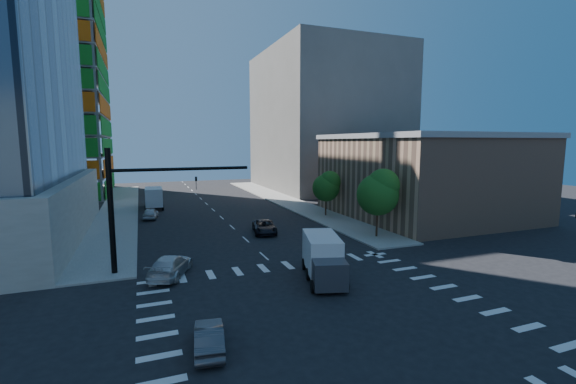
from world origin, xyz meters
name	(u,v)px	position (x,y,z in m)	size (l,w,h in m)	color
ground	(329,315)	(0.00, 0.00, 0.00)	(160.00, 160.00, 0.00)	black
road_markings	(329,315)	(0.00, 0.00, 0.01)	(20.00, 20.00, 0.01)	silver
sidewalk_ne	(285,201)	(12.50, 40.00, 0.07)	(5.00, 60.00, 0.15)	gray
sidewalk_nw	(119,210)	(-12.50, 40.00, 0.07)	(5.00, 60.00, 0.15)	gray
construction_building	(22,54)	(-27.41, 61.93, 24.61)	(25.16, 34.50, 70.60)	gray
commercial_building	(424,175)	(25.00, 22.00, 5.31)	(20.50, 22.50, 10.60)	tan
bg_building_ne	(325,121)	(27.00, 55.00, 14.00)	(24.00, 30.00, 28.00)	#5F5C56
signal_mast_nw	(133,199)	(-10.00, 11.50, 5.49)	(10.20, 0.40, 9.00)	black
tree_south	(379,192)	(12.63, 13.90, 4.69)	(4.16, 4.16, 6.82)	#382316
tree_north	(327,186)	(12.93, 25.90, 3.99)	(3.54, 3.52, 5.78)	#382316
car_nb_far	(264,227)	(2.56, 19.92, 0.68)	(2.25, 4.88, 1.35)	black
car_sb_near	(170,266)	(-7.72, 9.77, 0.75)	(2.11, 5.18, 1.50)	silver
car_sb_mid	(151,213)	(-8.47, 32.45, 0.69)	(1.64, 4.06, 1.38)	#B1B4B9
car_sb_cross	(209,337)	(-6.81, -1.25, 0.61)	(1.30, 3.72, 1.23)	#444449
box_truck_near	(324,262)	(2.15, 4.99, 1.32)	(3.92, 6.12, 2.98)	black
box_truck_far	(154,199)	(-7.77, 40.61, 1.36)	(2.64, 5.92, 3.08)	black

